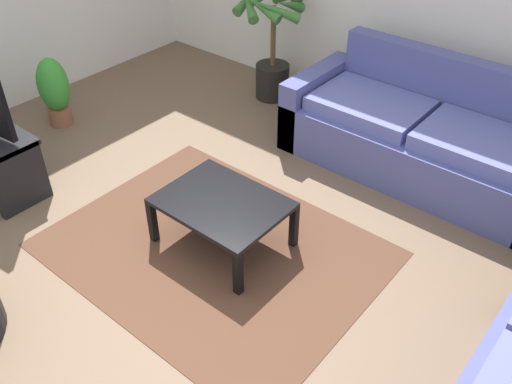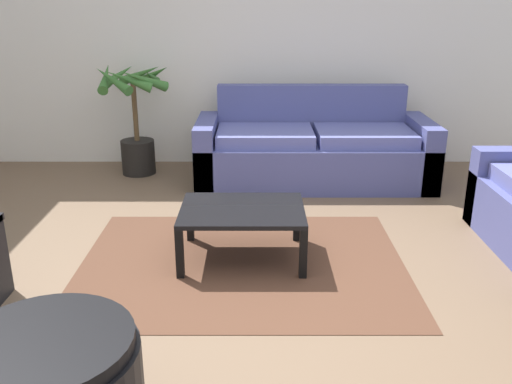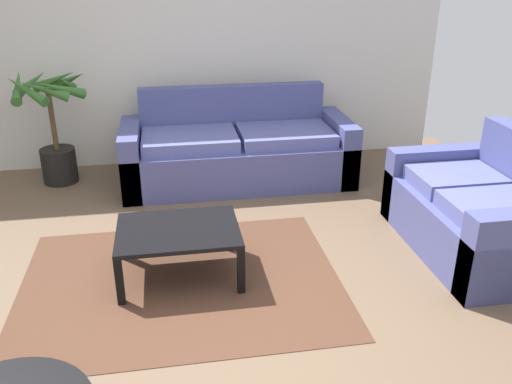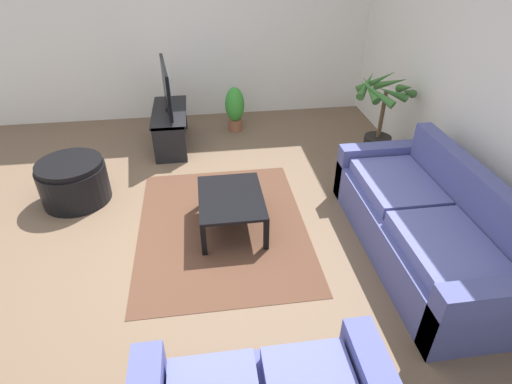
% 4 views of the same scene
% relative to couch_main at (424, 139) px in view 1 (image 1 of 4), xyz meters
% --- Properties ---
extents(ground_plane, '(6.60, 6.60, 0.00)m').
position_rel_couch_main_xyz_m(ground_plane, '(-0.66, -2.28, -0.30)').
color(ground_plane, brown).
extents(couch_main, '(2.24, 0.90, 0.90)m').
position_rel_couch_main_xyz_m(couch_main, '(0.00, 0.00, 0.00)').
color(couch_main, '#4C518C').
rests_on(couch_main, ground).
extents(coffee_table, '(0.84, 0.64, 0.37)m').
position_rel_couch_main_xyz_m(coffee_table, '(-0.65, -1.71, 0.02)').
color(coffee_table, black).
rests_on(coffee_table, ground).
extents(area_rug, '(2.20, 1.70, 0.01)m').
position_rel_couch_main_xyz_m(area_rug, '(-0.65, -1.81, -0.30)').
color(area_rug, '#513323').
rests_on(area_rug, ground).
extents(potted_palm, '(0.76, 0.77, 1.13)m').
position_rel_couch_main_xyz_m(potted_palm, '(-1.77, 0.26, 0.26)').
color(potted_palm, black).
rests_on(potted_palm, ground).
extents(potted_plant_small, '(0.28, 0.28, 0.66)m').
position_rel_couch_main_xyz_m(potted_plant_small, '(-2.98, -1.45, 0.05)').
color(potted_plant_small, brown).
rests_on(potted_plant_small, ground).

